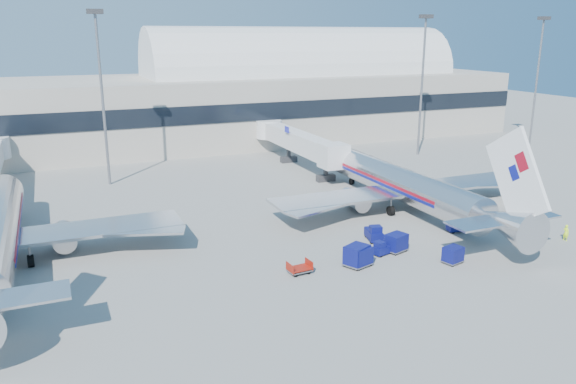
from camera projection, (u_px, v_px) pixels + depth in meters
name	position (u px, v px, depth m)	size (l,w,h in m)	color
ground	(348.00, 234.00, 56.84)	(260.00, 260.00, 0.00)	gray
terminal	(128.00, 105.00, 99.25)	(170.00, 28.15, 21.00)	#B2AA9E
airliner_main	(406.00, 186.00, 63.82)	(32.00, 37.26, 12.07)	silver
jetbridge_near	(294.00, 140.00, 85.94)	(4.40, 27.50, 6.25)	silver
mast_west	(100.00, 73.00, 71.88)	(2.00, 1.20, 22.60)	slate
mast_east	(423.00, 65.00, 90.74)	(2.00, 1.20, 22.60)	slate
mast_far_east	(539.00, 62.00, 100.17)	(2.00, 1.20, 22.60)	slate
barrier_near	(475.00, 204.00, 65.28)	(3.00, 0.55, 0.90)	#9E9E96
barrier_mid	(497.00, 201.00, 66.53)	(3.00, 0.55, 0.90)	#9E9E96
barrier_far	(519.00, 198.00, 67.77)	(3.00, 0.55, 0.90)	#9E9E96
tug_lead	(382.00, 248.00, 51.46)	(2.21, 1.49, 1.32)	#0B0F55
tug_right	(456.00, 226.00, 57.45)	(2.14, 1.27, 1.32)	#0B0F55
tug_left	(374.00, 233.00, 54.95)	(1.83, 2.74, 1.64)	#0B0F55
cart_train_a	(396.00, 242.00, 52.03)	(2.33, 2.03, 1.73)	#0B0F55
cart_train_b	(360.00, 256.00, 48.74)	(2.35, 2.04, 1.75)	#0B0F55
cart_train_c	(357.00, 255.00, 48.76)	(2.64, 2.41, 1.89)	#0B0F55
cart_solo_near	(453.00, 255.00, 49.43)	(1.99, 1.70, 1.51)	#0B0F55
cart_solo_far	(523.00, 223.00, 57.64)	(1.92, 1.56, 1.55)	#0B0F55
cart_open_red	(300.00, 269.00, 47.41)	(2.06, 1.54, 0.52)	slate
ramp_worker	(566.00, 233.00, 54.88)	(0.60, 0.39, 1.64)	#C7FE1A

